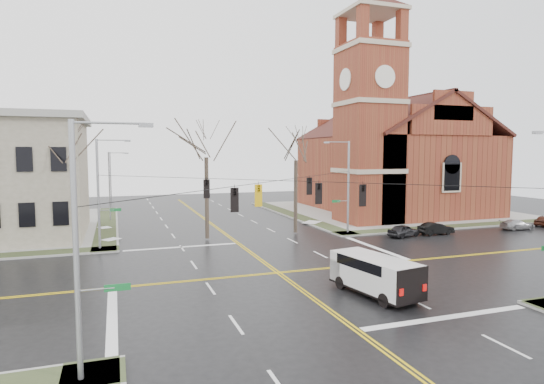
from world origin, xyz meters
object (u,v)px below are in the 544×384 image
object	(u,v)px
church	(388,150)
parked_car_b	(436,229)
parked_car_c	(517,225)
streetlight_north_a	(111,183)
cargo_van	(372,272)
signal_pole_ne	(347,184)
tree_ne	(296,156)
signal_pole_sw	(81,243)
parked_car_a	(404,231)
signal_pole_nw	(100,190)
streetlight_north_b	(112,175)
tree_nw_far	(67,159)
tree_nw_near	(206,152)

from	to	relation	value
church	parked_car_b	distance (m)	18.99
parked_car_b	parked_car_c	world-z (taller)	parked_car_b
streetlight_north_a	cargo_van	world-z (taller)	streetlight_north_a
signal_pole_ne	tree_ne	world-z (taller)	tree_ne
signal_pole_sw	streetlight_north_a	world-z (taller)	signal_pole_sw
cargo_van	parked_car_a	size ratio (longest dim) A/B	1.71
signal_pole_nw	streetlight_north_b	xyz separation A→B (m)	(0.67, 36.50, -0.48)
signal_pole_ne	cargo_van	size ratio (longest dim) A/B	1.51
parked_car_a	tree_nw_far	world-z (taller)	tree_nw_far
streetlight_north_a	tree_nw_far	world-z (taller)	tree_nw_far
signal_pole_nw	tree_ne	bearing A→B (deg)	5.42
streetlight_north_b	streetlight_north_a	bearing A→B (deg)	-90.00
tree_ne	cargo_van	bearing A→B (deg)	-99.15
church	tree_nw_near	world-z (taller)	church
parked_car_a	tree_nw_far	xyz separation A→B (m)	(-29.71, 5.49, 6.91)
signal_pole_ne	signal_pole_nw	distance (m)	22.64
signal_pole_ne	tree_nw_near	size ratio (longest dim) A/B	0.80
parked_car_a	tree_nw_near	xyz separation A→B (m)	(-18.03, 4.65, 7.51)
parked_car_a	cargo_van	bearing A→B (deg)	123.47
signal_pole_sw	streetlight_north_a	bearing A→B (deg)	89.03
parked_car_b	tree_nw_near	xyz separation A→B (m)	(-21.78, 4.63, 7.51)
parked_car_b	tree_ne	distance (m)	15.54
signal_pole_sw	parked_car_b	distance (m)	36.90
tree_nw_far	tree_ne	size ratio (longest dim) A/B	0.97
cargo_van	parked_car_a	xyz separation A→B (m)	(12.24, 14.31, -0.68)
parked_car_b	signal_pole_ne	bearing A→B (deg)	68.36
tree_nw_near	signal_pole_sw	bearing A→B (deg)	-110.32
streetlight_north_b	parked_car_a	size ratio (longest dim) A/B	2.29
signal_pole_sw	parked_car_c	world-z (taller)	signal_pole_sw
streetlight_north_a	parked_car_a	bearing A→B (deg)	-36.74
signal_pole_ne	cargo_van	xyz separation A→B (m)	(-7.81, -17.52, -3.67)
signal_pole_sw	tree_nw_far	world-z (taller)	tree_nw_far
signal_pole_ne	tree_ne	distance (m)	5.74
parked_car_a	tree_nw_near	world-z (taller)	tree_nw_near
signal_pole_sw	tree_nw_near	world-z (taller)	tree_nw_near
tree_nw_far	signal_pole_sw	bearing A→B (deg)	-84.05
church	tree_nw_far	bearing A→B (deg)	-164.13
cargo_van	parked_car_b	world-z (taller)	cargo_van
streetlight_north_b	cargo_van	world-z (taller)	streetlight_north_b
signal_pole_sw	signal_pole_nw	bearing A→B (deg)	90.00
tree_ne	signal_pole_sw	bearing A→B (deg)	-125.97
signal_pole_ne	parked_car_a	xyz separation A→B (m)	(4.43, -3.21, -4.35)
tree_ne	streetlight_north_a	bearing A→B (deg)	139.39
signal_pole_ne	parked_car_b	world-z (taller)	signal_pole_ne
signal_pole_nw	parked_car_b	size ratio (longest dim) A/B	2.50
parked_car_b	tree_ne	world-z (taller)	tree_ne
parked_car_a	tree_ne	xyz separation A→B (m)	(-9.15, 4.91, 7.14)
church	tree_ne	world-z (taller)	church
cargo_van	tree_nw_near	distance (m)	20.96
streetlight_north_b	tree_ne	world-z (taller)	tree_ne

